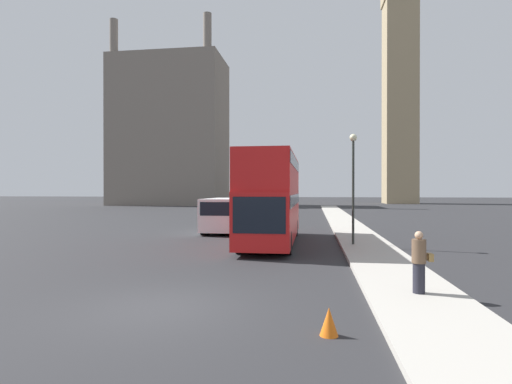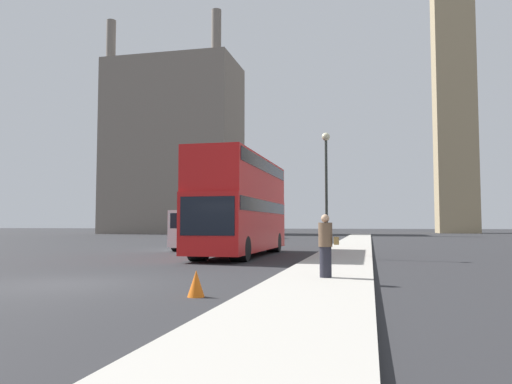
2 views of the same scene
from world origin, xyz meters
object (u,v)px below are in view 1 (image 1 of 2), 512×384
at_px(pedestrian, 419,262).
at_px(street_lamp, 353,171).
at_px(clock_tower, 400,57).
at_px(parked_sedan, 258,207).
at_px(white_van, 224,214).
at_px(red_double_decker_bus, 272,195).

bearing_deg(pedestrian, street_lamp, 94.65).
relative_size(clock_tower, parked_sedan, 13.14).
height_order(pedestrian, street_lamp, street_lamp).
xyz_separation_m(clock_tower, pedestrian, (-15.29, -75.88, -29.70)).
relative_size(street_lamp, parked_sedan, 1.19).
height_order(white_van, street_lamp, street_lamp).
distance_m(red_double_decker_bus, white_van, 6.30).
xyz_separation_m(street_lamp, parked_sedan, (-8.87, 29.70, -3.07)).
height_order(red_double_decker_bus, parked_sedan, red_double_decker_bus).
distance_m(clock_tower, white_van, 71.67).
height_order(street_lamp, parked_sedan, street_lamp).
distance_m(white_van, parked_sedan, 24.01).
height_order(clock_tower, pedestrian, clock_tower).
distance_m(pedestrian, street_lamp, 9.76).
height_order(clock_tower, white_van, clock_tower).
distance_m(street_lamp, parked_sedan, 31.15).
relative_size(clock_tower, street_lamp, 11.01).
relative_size(red_double_decker_bus, parked_sedan, 2.24).
xyz_separation_m(white_van, parked_sedan, (-1.08, 23.98, -0.55)).
bearing_deg(red_double_decker_bus, clock_tower, 72.96).
bearing_deg(pedestrian, clock_tower, 78.61).
xyz_separation_m(clock_tower, parked_sedan, (-24.92, -36.86, -29.99)).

